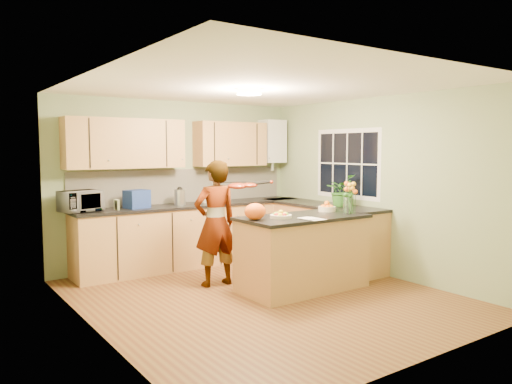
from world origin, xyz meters
TOP-DOWN VIEW (x-y plane):
  - floor at (0.00, 0.00)m, footprint 4.50×4.50m
  - ceiling at (0.00, 0.00)m, footprint 4.00×4.50m
  - wall_back at (0.00, 2.25)m, footprint 4.00×0.02m
  - wall_front at (0.00, -2.25)m, footprint 4.00×0.02m
  - wall_left at (-2.00, 0.00)m, footprint 0.02×4.50m
  - wall_right at (2.00, 0.00)m, footprint 0.02×4.50m
  - back_counter at (0.10, 1.95)m, footprint 3.64×0.62m
  - right_counter at (1.70, 0.85)m, footprint 0.62×2.24m
  - splashback at (0.10, 2.23)m, footprint 3.60×0.02m
  - upper_cabinets at (-0.18, 2.08)m, footprint 3.20×0.34m
  - boiler at (1.70, 2.09)m, footprint 0.40×0.30m
  - window_right at (1.99, 0.60)m, footprint 0.01×1.30m
  - light_switch at (-1.99, -0.60)m, footprint 0.02×0.09m
  - ceiling_lamp at (0.00, 0.30)m, footprint 0.30×0.30m
  - peninsula_island at (0.60, -0.01)m, footprint 1.63×0.84m
  - fruit_dish at (0.25, -0.01)m, footprint 0.27×0.27m
  - orange_bowl at (1.15, 0.14)m, footprint 0.23×0.23m
  - flower_vase at (1.20, -0.19)m, footprint 0.25×0.25m
  - orange_bag at (-0.09, 0.04)m, footprint 0.27×0.23m
  - papers at (0.50, -0.31)m, footprint 0.20×0.28m
  - violinist at (-0.20, 0.78)m, footprint 0.61×0.42m
  - violin at (-0.00, 0.56)m, footprint 0.63×0.54m
  - microwave at (-1.57, 1.98)m, footprint 0.58×0.47m
  - blue_box at (-0.80, 1.94)m, footprint 0.37×0.31m
  - kettle at (-0.14, 1.93)m, footprint 0.17×0.17m
  - jar_cream at (0.33, 1.97)m, footprint 0.12×0.12m
  - jar_white at (0.45, 1.93)m, footprint 0.13×0.13m
  - potted_plant at (1.70, 0.44)m, footprint 0.52×0.49m

SIDE VIEW (x-z plane):
  - floor at x=0.00m, z-range 0.00..0.00m
  - peninsula_island at x=0.60m, z-range 0.00..0.94m
  - back_counter at x=0.10m, z-range 0.00..0.94m
  - right_counter at x=1.70m, z-range 0.00..0.94m
  - violinist at x=-0.20m, z-range 0.00..1.63m
  - papers at x=0.50m, z-range 0.94..0.95m
  - fruit_dish at x=0.25m, z-range 0.93..1.02m
  - orange_bowl at x=1.15m, z-range 0.93..1.06m
  - jar_cream at x=0.33m, z-range 0.94..1.10m
  - jar_white at x=0.45m, z-range 0.94..1.12m
  - orange_bag at x=-0.09m, z-range 0.94..1.14m
  - blue_box at x=-0.80m, z-range 0.94..1.20m
  - kettle at x=-0.14m, z-range 0.91..1.23m
  - microwave at x=-1.57m, z-range 0.94..1.22m
  - potted_plant at x=1.70m, z-range 0.94..1.40m
  - splashback at x=0.10m, z-range 0.94..1.46m
  - flower_vase at x=1.20m, z-range 1.01..1.48m
  - wall_back at x=0.00m, z-range 0.00..2.50m
  - wall_front at x=0.00m, z-range 0.00..2.50m
  - wall_left at x=-2.00m, z-range 0.00..2.50m
  - wall_right at x=2.00m, z-range 0.00..2.50m
  - light_switch at x=-1.99m, z-range 1.26..1.34m
  - violin at x=0.00m, z-range 1.22..1.38m
  - window_right at x=1.99m, z-range 1.02..2.08m
  - upper_cabinets at x=-0.18m, z-range 1.50..2.20m
  - boiler at x=1.70m, z-range 1.47..2.33m
  - ceiling_lamp at x=0.00m, z-range 2.43..2.50m
  - ceiling at x=0.00m, z-range 2.49..2.51m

